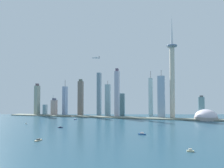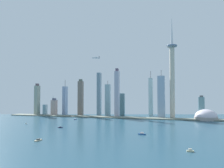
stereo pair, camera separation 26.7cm
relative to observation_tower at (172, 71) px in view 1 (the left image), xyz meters
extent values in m
plane|color=#23485C|center=(-226.89, -561.25, -164.91)|extent=(6000.00, 6000.00, 0.00)
cube|color=slate|center=(-226.89, -36.24, -163.41)|extent=(790.57, 50.38, 3.00)
cylinder|color=beige|center=(0.00, 0.00, -36.67)|extent=(17.25, 17.25, 256.49)
ellipsoid|color=slate|center=(0.00, 0.00, 91.58)|extent=(37.70, 37.70, 10.65)
torus|color=beige|center=(0.00, 0.00, 87.85)|extent=(34.17, 34.17, 2.13)
cone|color=silver|center=(0.00, 0.00, 150.32)|extent=(8.62, 8.62, 106.83)
cylinder|color=#A59C97|center=(106.63, -30.43, -159.34)|extent=(73.99, 73.99, 11.16)
ellipsoid|color=silver|center=(106.63, -30.43, -153.76)|extent=(70.29, 70.29, 47.67)
cube|color=#97ADC5|center=(-38.66, 5.14, -89.93)|extent=(25.25, 27.70, 149.96)
cylinder|color=#4C4C51|center=(-38.66, 5.14, -4.36)|extent=(1.60, 1.60, 21.20)
cube|color=#3D5F8E|center=(-549.70, 20.84, -121.93)|extent=(18.26, 25.37, 85.96)
cube|color=#A9C4C4|center=(-81.99, 53.92, -92.03)|extent=(14.67, 20.88, 145.76)
cylinder|color=#4C4C51|center=(-81.99, 53.92, -6.04)|extent=(1.60, 1.60, 26.23)
cube|color=#8DA0C1|center=(-427.60, 21.04, -107.21)|extent=(13.70, 22.40, 115.40)
cylinder|color=#4C4C51|center=(-427.60, 21.04, -35.56)|extent=(1.60, 1.60, 27.90)
cube|color=slate|center=(-494.98, 38.02, -112.53)|extent=(21.18, 23.94, 104.77)
cube|color=#51615D|center=(-494.98, 38.02, -55.46)|extent=(12.71, 14.36, 9.37)
cube|color=#85A5AE|center=(-249.32, 36.63, -103.50)|extent=(19.44, 14.50, 122.83)
cylinder|color=#4C4C51|center=(-249.32, 36.63, -34.63)|extent=(1.60, 1.60, 14.91)
cube|color=slate|center=(101.02, 68.81, -127.98)|extent=(21.06, 15.71, 73.86)
cube|color=slate|center=(101.02, 68.81, -88.14)|extent=(12.63, 9.43, 5.82)
cube|color=#BA9F95|center=(-458.97, -10.75, -134.85)|extent=(18.26, 22.96, 60.13)
cube|color=#4D506A|center=(-458.97, -10.75, -100.84)|extent=(10.96, 13.77, 7.88)
cube|color=gray|center=(-351.21, 4.04, -97.43)|extent=(19.06, 15.92, 134.97)
cube|color=#5D6456|center=(-351.21, 4.04, -25.78)|extent=(11.43, 9.55, 8.33)
cube|color=slate|center=(-195.23, 44.33, -121.28)|extent=(23.91, 14.43, 87.28)
cube|color=#ADACBF|center=(-199.44, -7.94, -80.17)|extent=(16.10, 18.87, 169.49)
cube|color=#5E4D64|center=(-199.44, -7.94, 10.06)|extent=(9.66, 11.32, 10.95)
cube|color=slate|center=(-280.85, 23.22, -80.70)|extent=(12.94, 20.77, 168.43)
cube|color=#6D92A3|center=(-497.61, -14.57, -143.94)|extent=(13.21, 15.14, 41.96)
cube|color=#99A290|center=(-532.48, -17.97, -105.73)|extent=(15.92, 20.45, 118.37)
cube|color=#614E54|center=(-532.48, -17.97, -42.06)|extent=(9.55, 12.27, 8.97)
cube|color=beige|center=(40.63, -492.44, -163.85)|extent=(10.65, 4.25, 2.13)
cube|color=beige|center=(40.63, -492.44, -161.39)|extent=(4.76, 2.78, 2.80)
cube|color=#234D8C|center=(-51.26, -364.24, -163.89)|extent=(16.56, 10.18, 2.05)
cube|color=silver|center=(-51.26, -364.24, -161.42)|extent=(7.74, 5.77, 2.88)
cube|color=beige|center=(-223.16, -482.46, -163.99)|extent=(6.78, 17.01, 1.84)
cube|color=#2D3A3C|center=(-223.16, -482.46, -162.02)|extent=(4.26, 7.63, 2.11)
cube|color=#101338|center=(-264.92, -320.56, -164.29)|extent=(12.93, 6.14, 1.25)
cube|color=#2A394D|center=(-264.92, -320.56, -162.74)|extent=(5.89, 3.53, 1.86)
cube|color=white|center=(-390.55, -285.58, -163.99)|extent=(8.73, 5.90, 1.85)
cube|color=#92A6AB|center=(-390.55, -285.58, -161.87)|extent=(4.12, 3.19, 2.40)
cylinder|color=silver|center=(-390.55, -285.58, -158.66)|extent=(0.24, 0.24, 4.00)
cube|color=navy|center=(-309.90, -134.63, -164.27)|extent=(6.41, 12.54, 1.28)
cube|color=silver|center=(-309.90, -134.63, -162.68)|extent=(4.04, 5.69, 1.89)
cylinder|color=silver|center=(-309.90, -134.63, -159.93)|extent=(0.24, 0.24, 3.62)
cylinder|color=#AEBCC8|center=(-282.79, -8.63, 58.26)|extent=(27.27, 16.09, 3.39)
sphere|color=#AEBCC8|center=(-295.66, -15.16, 58.26)|extent=(3.39, 3.39, 3.39)
cube|color=#AEBCC8|center=(-282.79, -8.63, 59.78)|extent=(17.17, 28.82, 0.50)
cube|color=#AEBCC8|center=(-271.98, -3.14, 58.76)|extent=(7.20, 10.69, 0.40)
cube|color=#2D333D|center=(-271.98, -3.14, 62.45)|extent=(2.62, 1.66, 5.00)
camera|label=1|loc=(27.58, -868.53, -78.95)|focal=38.40mm
camera|label=2|loc=(27.83, -868.46, -78.95)|focal=38.40mm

